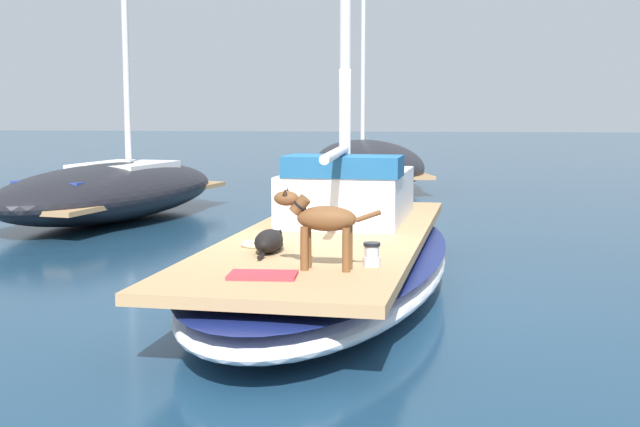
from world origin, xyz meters
name	(u,v)px	position (x,y,z in m)	size (l,w,h in m)	color
ground_plane	(331,292)	(0.00, 0.00, 0.00)	(120.00, 120.00, 0.00)	navy
sailboat_main	(331,262)	(0.00, 0.00, 0.34)	(3.10, 7.42, 0.66)	white
cabin_house	(348,193)	(0.10, 1.11, 1.01)	(1.58, 2.33, 0.84)	silver
dog_brown	(321,221)	(0.14, -2.09, 1.08)	(0.94, 0.26, 0.70)	brown
dog_black	(270,241)	(-0.46, -1.24, 0.77)	(0.27, 0.95, 0.22)	black
deck_winch	(372,255)	(0.56, -1.87, 0.76)	(0.16, 0.16, 0.21)	#B7B7BC
coiled_rope	(257,244)	(-0.64, -0.94, 0.68)	(0.32, 0.32, 0.04)	beige
deck_towel	(263,275)	(-0.30, -2.47, 0.68)	(0.56, 0.36, 0.03)	#C6333D
moored_boat_far_astern	(367,162)	(-0.41, 12.88, 0.61)	(4.13, 7.54, 7.53)	black
moored_boat_port_side	(111,190)	(-4.63, 5.65, 0.54)	(3.72, 6.54, 5.54)	black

